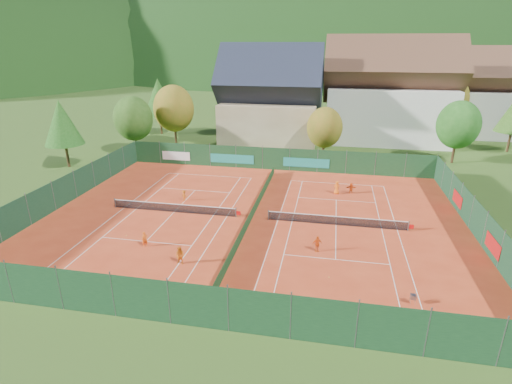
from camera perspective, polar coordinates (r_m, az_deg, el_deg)
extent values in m
plane|color=#2C4C18|center=(38.75, -0.56, -3.82)|extent=(600.00, 600.00, 0.00)
cube|color=#BB391B|center=(38.74, -0.56, -3.79)|extent=(40.00, 32.00, 0.01)
cube|color=white|center=(51.38, -6.70, 2.35)|extent=(10.97, 0.06, 0.00)
cube|color=white|center=(31.58, -19.78, -11.22)|extent=(10.97, 0.06, 0.00)
cube|color=white|center=(43.27, -18.36, -2.19)|extent=(0.06, 23.77, 0.00)
cube|color=white|center=(39.27, -4.17, -3.48)|extent=(0.06, 23.77, 0.00)
cube|color=white|center=(42.63, -16.75, -2.35)|extent=(0.06, 23.77, 0.00)
cube|color=white|center=(39.63, -6.08, -3.32)|extent=(0.06, 23.77, 0.00)
cube|color=white|center=(46.48, -8.69, 0.25)|extent=(8.23, 0.06, 0.00)
cube|color=white|center=(35.72, -15.44, -6.82)|extent=(8.23, 0.06, 0.00)
cube|color=white|center=(40.95, -11.61, -2.83)|extent=(0.06, 12.80, 0.00)
cube|color=white|center=(49.14, 11.42, 1.21)|extent=(10.97, 0.06, 0.00)
cube|color=white|center=(27.79, 11.24, -15.04)|extent=(10.97, 0.06, 0.00)
cube|color=white|center=(38.36, 3.13, -4.07)|extent=(0.06, 23.77, 0.00)
cube|color=white|center=(38.64, 19.53, -5.13)|extent=(0.06, 23.77, 0.00)
cube|color=white|center=(38.22, 5.17, -4.22)|extent=(0.06, 23.77, 0.00)
cube|color=white|center=(38.43, 17.51, -5.02)|extent=(0.06, 23.77, 0.00)
cube|color=white|center=(43.99, 11.39, -1.13)|extent=(8.23, 0.06, 0.00)
cube|color=white|center=(32.41, 11.31, -9.43)|extent=(8.23, 0.06, 0.00)
cube|color=white|center=(38.10, 11.36, -4.65)|extent=(0.06, 12.80, 0.00)
cylinder|color=#59595B|center=(43.53, -19.49, -1.48)|extent=(0.10, 0.10, 1.02)
cylinder|color=#59595B|center=(38.86, -2.88, -2.92)|extent=(0.10, 0.10, 1.02)
cube|color=black|center=(40.78, -11.66, -2.25)|extent=(12.80, 0.02, 0.86)
cube|color=white|center=(40.62, -11.70, -1.69)|extent=(12.80, 0.04, 0.06)
cube|color=red|center=(38.83, -2.52, -3.03)|extent=(0.40, 0.04, 0.40)
cylinder|color=#59595B|center=(38.27, 1.79, -3.29)|extent=(0.10, 0.10, 1.02)
cylinder|color=#59595B|center=(38.60, 20.96, -4.53)|extent=(0.10, 0.10, 1.02)
cube|color=black|center=(37.92, 11.40, -4.04)|extent=(12.80, 0.02, 0.86)
cube|color=white|center=(37.74, 11.45, -3.44)|extent=(12.80, 0.04, 0.06)
cube|color=red|center=(38.67, 21.31, -4.63)|extent=(0.40, 0.04, 0.40)
cube|color=#14371A|center=(38.54, -0.56, -3.12)|extent=(0.03, 28.80, 1.00)
cube|color=#153B1D|center=(53.07, 2.87, 4.74)|extent=(40.00, 0.04, 3.00)
cube|color=teal|center=(54.22, -3.46, 4.75)|extent=(6.00, 0.03, 1.20)
cube|color=teal|center=(52.72, 7.17, 4.16)|extent=(6.00, 0.03, 1.20)
cube|color=silver|center=(56.68, -11.35, 5.08)|extent=(4.00, 0.03, 1.20)
cube|color=#13361C|center=(24.61, -8.26, -15.83)|extent=(40.00, 0.04, 3.00)
cube|color=#143923|center=(46.22, -25.66, 0.22)|extent=(0.04, 32.00, 3.00)
cube|color=#13361F|center=(39.67, 29.11, -3.61)|extent=(0.04, 32.00, 3.00)
cube|color=#B21414|center=(36.34, 30.73, -6.58)|extent=(0.03, 3.00, 1.20)
cube|color=#B21414|center=(45.07, 26.82, -0.88)|extent=(0.03, 3.00, 1.20)
cube|color=#C2B088|center=(66.52, 2.05, 9.80)|extent=(15.00, 12.00, 7.00)
cube|color=#1E2333|center=(65.60, 2.12, 15.38)|extent=(16.20, 12.00, 12.00)
cube|color=silver|center=(72.05, 18.21, 10.45)|extent=(20.00, 11.00, 9.00)
cube|color=brown|center=(71.25, 18.88, 16.18)|extent=(21.60, 11.00, 11.00)
cube|color=silver|center=(82.72, 27.33, 10.05)|extent=(16.00, 10.00, 8.00)
cube|color=brown|center=(82.03, 28.09, 14.49)|extent=(17.28, 10.00, 10.00)
cylinder|color=#473219|center=(63.51, -16.77, 6.47)|extent=(0.36, 0.36, 2.80)
ellipsoid|color=#295317|center=(62.71, -17.14, 10.01)|extent=(5.72, 5.72, 6.58)
cylinder|color=#412E17|center=(67.10, -11.40, 7.82)|extent=(0.36, 0.36, 3.15)
ellipsoid|color=olive|center=(66.28, -11.68, 11.61)|extent=(6.44, 6.44, 7.40)
cylinder|color=#4A331A|center=(76.59, -13.41, 9.37)|extent=(0.36, 0.36, 3.50)
cone|color=#1F5117|center=(75.82, -13.72, 13.07)|extent=(5.60, 5.60, 6.50)
cylinder|color=#453018|center=(58.47, 9.57, 5.71)|extent=(0.36, 0.36, 2.45)
ellipsoid|color=olive|center=(57.68, 9.78, 9.06)|extent=(5.01, 5.01, 5.76)
cylinder|color=#472F19|center=(62.70, 26.35, 5.00)|extent=(0.36, 0.36, 2.80)
ellipsoid|color=#205E1A|center=(61.88, 26.94, 8.56)|extent=(5.72, 5.72, 6.58)
cylinder|color=#463019|center=(73.25, 32.42, 6.07)|extent=(0.36, 0.36, 3.15)
cylinder|color=#4C341B|center=(60.03, -25.34, 4.72)|extent=(0.36, 0.36, 3.15)
cone|color=#1F5618|center=(59.11, -26.01, 8.91)|extent=(5.04, 5.04, 5.85)
cylinder|color=#473119|center=(78.24, 24.99, 8.24)|extent=(0.36, 0.36, 3.50)
ellipsoid|color=brown|center=(77.48, 25.55, 11.83)|extent=(7.15, 7.15, 8.22)
ellipsoid|color=black|center=(339.62, 11.42, 10.39)|extent=(440.00, 440.00, 242.00)
cylinder|color=slate|center=(28.56, 21.24, -14.17)|extent=(0.02, 0.02, 0.80)
cylinder|color=slate|center=(28.62, 21.85, -14.18)|extent=(0.02, 0.02, 0.80)
cylinder|color=slate|center=(28.80, 21.14, -13.83)|extent=(0.02, 0.02, 0.80)
cylinder|color=slate|center=(28.86, 21.75, -13.84)|extent=(0.02, 0.02, 0.80)
cube|color=slate|center=(28.63, 21.53, -13.75)|extent=(0.34, 0.34, 0.30)
ellipsoid|color=#CCD833|center=(28.61, 21.54, -13.70)|extent=(0.28, 0.28, 0.16)
sphere|color=#CCD833|center=(37.17, -18.03, -5.95)|extent=(0.07, 0.07, 0.07)
sphere|color=#CCD833|center=(30.08, 10.37, -11.88)|extent=(0.07, 0.07, 0.07)
imported|color=#E05913|center=(34.64, -15.60, -6.52)|extent=(0.58, 0.56, 1.34)
imported|color=orange|center=(31.40, -10.80, -8.92)|extent=(0.78, 0.64, 1.47)
imported|color=#CB5712|center=(43.46, -10.21, -0.49)|extent=(0.87, 0.68, 1.19)
imported|color=#E25614|center=(33.00, 8.72, -7.32)|extent=(0.88, 0.65, 1.39)
imported|color=orange|center=(45.51, 11.47, 0.62)|extent=(0.82, 0.61, 1.52)
imported|color=#E14E14|center=(46.08, 13.42, 0.54)|extent=(1.22, 0.58, 1.26)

